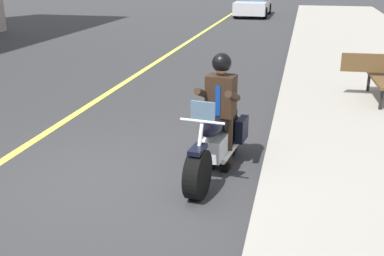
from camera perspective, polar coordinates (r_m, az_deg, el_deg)
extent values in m
plane|color=#333335|center=(6.80, -9.19, -6.38)|extent=(80.00, 80.00, 0.00)
cylinder|color=black|center=(6.13, 0.68, -5.65)|extent=(0.68, 0.27, 0.66)
cylinder|color=black|center=(7.51, 4.48, -0.93)|extent=(0.68, 0.27, 0.66)
cube|color=silver|center=(6.80, 2.85, -2.28)|extent=(0.59, 0.34, 0.32)
ellipsoid|color=black|center=(6.49, 2.39, 0.07)|extent=(0.59, 0.34, 0.24)
cube|color=black|center=(7.01, 3.72, 1.15)|extent=(0.73, 0.35, 0.12)
cube|color=black|center=(7.36, 6.06, -0.16)|extent=(0.41, 0.16, 0.36)
cube|color=black|center=(7.47, 2.78, 0.22)|extent=(0.41, 0.16, 0.36)
cylinder|color=silver|center=(6.04, 0.75, -3.25)|extent=(0.35, 0.09, 0.76)
cylinder|color=silver|center=(6.04, 1.25, 0.81)|extent=(0.10, 0.60, 0.04)
cube|color=black|center=(5.99, 0.69, -2.61)|extent=(0.38, 0.20, 0.06)
cylinder|color=silver|center=(7.09, 4.77, -2.79)|extent=(0.90, 0.18, 0.08)
cube|color=slate|center=(6.03, 1.32, 1.95)|extent=(0.07, 0.32, 0.28)
cylinder|color=black|center=(6.99, 4.38, -1.68)|extent=(0.14, 0.14, 0.84)
cube|color=black|center=(7.08, 4.18, -4.65)|extent=(0.27, 0.14, 0.10)
cylinder|color=black|center=(7.05, 2.50, -1.46)|extent=(0.14, 0.14, 0.84)
cube|color=black|center=(7.14, 2.32, -4.40)|extent=(0.27, 0.14, 0.10)
cube|color=black|center=(6.81, 3.55, 3.95)|extent=(0.36, 0.43, 0.60)
cube|color=navy|center=(6.67, 3.16, 3.28)|extent=(0.03, 0.07, 0.44)
cylinder|color=black|center=(6.57, 4.98, 3.89)|extent=(0.56, 0.16, 0.28)
cylinder|color=black|center=(6.69, 1.32, 4.23)|extent=(0.56, 0.16, 0.28)
sphere|color=tan|center=(6.71, 3.63, 7.49)|extent=(0.22, 0.22, 0.22)
sphere|color=black|center=(6.70, 3.64, 7.91)|extent=(0.28, 0.28, 0.28)
cube|color=silver|center=(29.19, 7.42, 14.43)|extent=(4.60, 1.80, 0.70)
cylinder|color=black|center=(27.69, 8.87, 13.64)|extent=(0.64, 0.22, 0.64)
cylinder|color=black|center=(27.88, 5.29, 13.81)|extent=(0.64, 0.22, 0.64)
cylinder|color=black|center=(30.57, 9.34, 14.12)|extent=(0.64, 0.22, 0.64)
cylinder|color=black|center=(30.74, 6.08, 14.29)|extent=(0.64, 0.22, 0.64)
cube|color=black|center=(10.15, 21.98, 3.25)|extent=(0.06, 0.06, 0.42)
cube|color=black|center=(11.58, 20.65, 5.26)|extent=(0.06, 0.06, 0.42)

